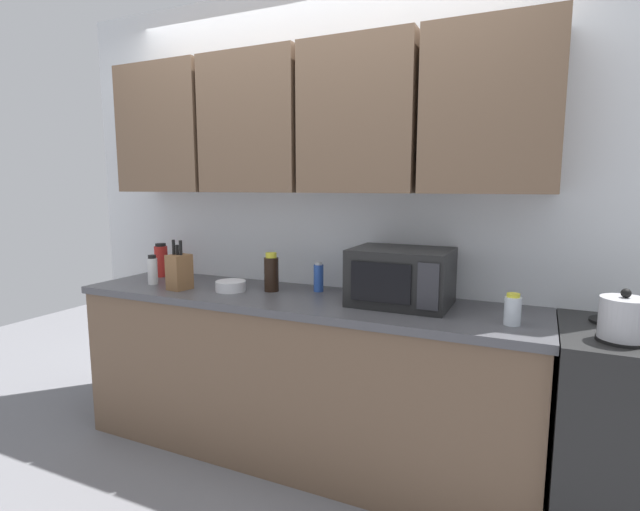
# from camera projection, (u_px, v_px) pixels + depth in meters

# --- Properties ---
(wall_back_with_cabinets) EXTENTS (3.39, 0.38, 2.60)m
(wall_back_with_cabinets) POSITION_uv_depth(u_px,v_px,m) (315.00, 169.00, 2.69)
(wall_back_with_cabinets) COLOR white
(wall_back_with_cabinets) RESTS_ON ground_plane
(counter_run) EXTENTS (2.52, 0.63, 0.90)m
(counter_run) POSITION_uv_depth(u_px,v_px,m) (297.00, 376.00, 2.64)
(counter_run) COLOR brown
(counter_run) RESTS_ON ground_plane
(kettle) EXTENTS (0.17, 0.17, 0.19)m
(kettle) POSITION_uv_depth(u_px,v_px,m) (624.00, 318.00, 1.81)
(kettle) COLOR #B2B2B7
(kettle) RESTS_ON stove_range
(microwave) EXTENTS (0.48, 0.37, 0.28)m
(microwave) POSITION_uv_depth(u_px,v_px,m) (401.00, 277.00, 2.37)
(microwave) COLOR black
(microwave) RESTS_ON counter_run
(knife_block) EXTENTS (0.12, 0.13, 0.28)m
(knife_block) POSITION_uv_depth(u_px,v_px,m) (179.00, 271.00, 2.73)
(knife_block) COLOR brown
(knife_block) RESTS_ON counter_run
(bottle_blue_cleaner) EXTENTS (0.05, 0.05, 0.17)m
(bottle_blue_cleaner) POSITION_uv_depth(u_px,v_px,m) (319.00, 277.00, 2.68)
(bottle_blue_cleaner) COLOR #2D56B7
(bottle_blue_cleaner) RESTS_ON counter_run
(bottle_soy_dark) EXTENTS (0.08, 0.08, 0.22)m
(bottle_soy_dark) POSITION_uv_depth(u_px,v_px,m) (271.00, 273.00, 2.68)
(bottle_soy_dark) COLOR black
(bottle_soy_dark) RESTS_ON counter_run
(bottle_red_sauce) EXTENTS (0.08, 0.08, 0.22)m
(bottle_red_sauce) POSITION_uv_depth(u_px,v_px,m) (161.00, 260.00, 3.12)
(bottle_red_sauce) COLOR red
(bottle_red_sauce) RESTS_ON counter_run
(bottle_clear_tall) EXTENTS (0.07, 0.07, 0.14)m
(bottle_clear_tall) POSITION_uv_depth(u_px,v_px,m) (513.00, 310.00, 2.03)
(bottle_clear_tall) COLOR silver
(bottle_clear_tall) RESTS_ON counter_run
(bottle_white_jar) EXTENTS (0.06, 0.06, 0.18)m
(bottle_white_jar) POSITION_uv_depth(u_px,v_px,m) (153.00, 270.00, 2.88)
(bottle_white_jar) COLOR white
(bottle_white_jar) RESTS_ON counter_run
(bowl_ceramic_small) EXTENTS (0.17, 0.17, 0.06)m
(bowl_ceramic_small) POSITION_uv_depth(u_px,v_px,m) (231.00, 286.00, 2.70)
(bowl_ceramic_small) COLOR silver
(bowl_ceramic_small) RESTS_ON counter_run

